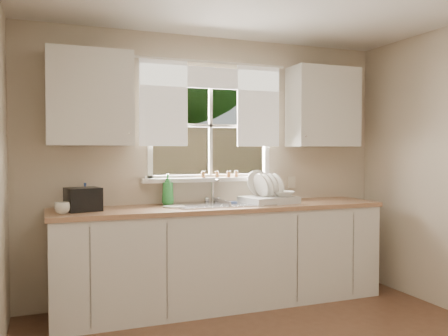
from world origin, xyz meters
name	(u,v)px	position (x,y,z in m)	size (l,w,h in m)	color
room_walls	(333,180)	(0.00, -0.07, 1.24)	(3.62, 4.02, 2.50)	beige
window	(211,143)	(0.00, 2.00, 1.49)	(1.38, 0.16, 1.06)	white
curtains	(213,96)	(0.00, 1.95, 1.93)	(1.50, 0.03, 0.81)	white
base_cabinets	(223,257)	(0.00, 1.68, 0.43)	(3.00, 0.62, 0.87)	silver
countertop	(223,207)	(0.00, 1.68, 0.89)	(3.04, 0.65, 0.04)	#A37551
upper_cabinet_left	(90,98)	(-1.15, 1.82, 1.85)	(0.70, 0.33, 0.80)	silver
upper_cabinet_right	(323,107)	(1.15, 1.82, 1.85)	(0.70, 0.33, 0.80)	silver
wall_outlet	(292,182)	(0.88, 1.99, 1.08)	(0.08, 0.01, 0.12)	beige
sill_jars	(221,174)	(0.08, 1.94, 1.18)	(0.38, 0.04, 0.06)	brown
backyard	(141,60)	(0.58, 8.42, 3.46)	(20.00, 10.00, 6.13)	#335421
sink	(222,213)	(0.00, 1.71, 0.84)	(0.88, 0.52, 0.40)	#B7B7BC
dish_rack	(268,196)	(0.46, 1.68, 0.98)	(0.54, 0.44, 0.31)	silver
bowl	(284,194)	(0.59, 1.63, 1.00)	(0.20, 0.20, 0.05)	white
soap_bottle_a	(168,189)	(-0.46, 1.89, 1.05)	(0.11, 0.11, 0.29)	green
soap_bottle_b	(85,196)	(-1.19, 1.88, 1.02)	(0.10, 0.10, 0.22)	#2E51AD
soap_bottle_c	(92,197)	(-1.14, 1.89, 1.01)	(0.15, 0.15, 0.19)	beige
saucer	(174,207)	(-0.46, 1.68, 0.92)	(0.19, 0.19, 0.01)	white
cup	(62,208)	(-1.39, 1.56, 0.96)	(0.12, 0.12, 0.09)	silver
black_appliance	(83,199)	(-1.22, 1.70, 1.01)	(0.26, 0.23, 0.19)	black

